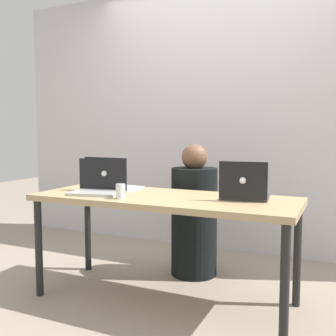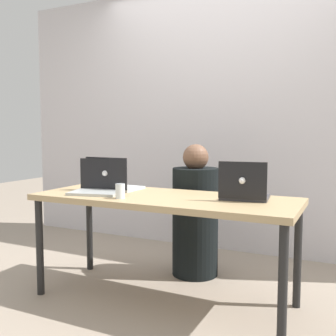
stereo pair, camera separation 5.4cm
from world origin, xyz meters
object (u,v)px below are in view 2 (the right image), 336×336
(person_at_center, at_px, (195,217))
(water_glass_left, at_px, (120,192))
(laptop_back_left, at_px, (113,183))
(laptop_back_right, at_px, (244,191))
(laptop_front_left, at_px, (98,186))

(person_at_center, bearing_deg, water_glass_left, 58.81)
(laptop_back_left, distance_m, laptop_back_right, 0.97)
(laptop_back_left, relative_size, laptop_back_right, 1.15)
(laptop_front_left, bearing_deg, laptop_back_right, -3.03)
(laptop_front_left, bearing_deg, person_at_center, 40.31)
(laptop_back_left, xyz_separation_m, laptop_front_left, (-0.01, -0.17, -0.00))
(laptop_front_left, distance_m, water_glass_left, 0.29)
(laptop_back_left, height_order, water_glass_left, laptop_back_left)
(laptop_back_left, relative_size, water_glass_left, 3.86)
(laptop_front_left, relative_size, water_glass_left, 4.04)
(laptop_back_left, bearing_deg, person_at_center, -133.29)
(person_at_center, height_order, laptop_back_left, person_at_center)
(laptop_back_right, bearing_deg, laptop_front_left, 3.42)
(laptop_back_left, relative_size, laptop_front_left, 0.96)
(laptop_back_left, bearing_deg, laptop_front_left, 90.05)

